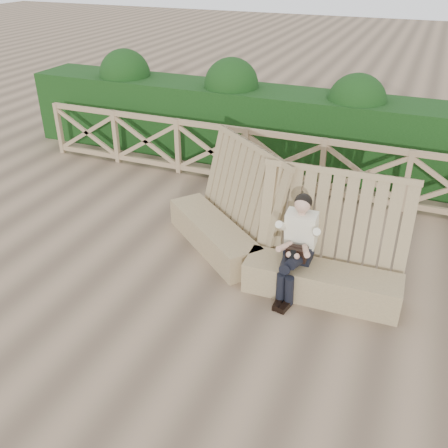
% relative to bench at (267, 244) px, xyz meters
% --- Properties ---
extents(ground, '(60.00, 60.00, 0.00)m').
position_rel_bench_xyz_m(ground, '(-0.55, -0.96, -0.39)').
color(ground, brown).
rests_on(ground, ground).
extents(bench, '(3.68, 1.87, 1.56)m').
position_rel_bench_xyz_m(bench, '(0.00, 0.00, 0.00)').
color(bench, olive).
rests_on(bench, ground).
extents(woman, '(0.39, 0.83, 1.36)m').
position_rel_bench_xyz_m(woman, '(0.50, -0.36, 0.33)').
color(woman, black).
rests_on(woman, ground).
extents(guardrail, '(10.10, 0.09, 1.10)m').
position_rel_bench_xyz_m(guardrail, '(-0.55, 2.54, 0.16)').
color(guardrail, '#81644B').
rests_on(guardrail, ground).
extents(hedge, '(12.00, 1.20, 1.50)m').
position_rel_bench_xyz_m(hedge, '(-0.55, 3.74, 0.36)').
color(hedge, black).
rests_on(hedge, ground).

